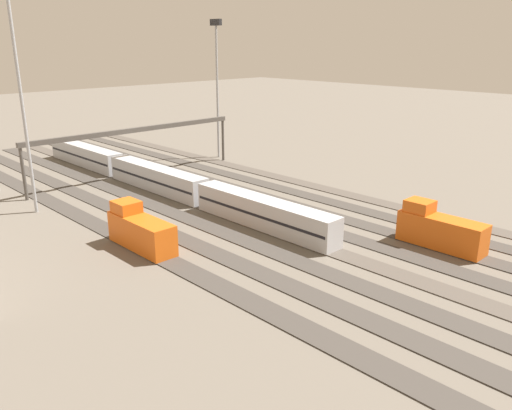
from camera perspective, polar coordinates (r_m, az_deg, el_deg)
ground_plane at (r=71.76m, az=-0.68°, el=-1.02°), size 400.00×400.00×0.00m
track_bed_0 at (r=84.20m, az=7.99°, el=1.70°), size 140.00×2.80×0.12m
track_bed_1 at (r=80.45m, az=5.78°, el=1.02°), size 140.00×2.80×0.12m
track_bed_2 at (r=76.84m, az=3.37°, el=0.28°), size 140.00×2.80×0.12m
track_bed_3 at (r=73.39m, az=0.73°, el=-0.54°), size 140.00×2.80×0.12m
track_bed_4 at (r=70.13m, az=-2.17°, el=-1.43°), size 140.00×2.80×0.12m
track_bed_5 at (r=67.09m, az=-5.34°, el=-2.40°), size 140.00×2.80×0.12m
track_bed_6 at (r=64.29m, az=-8.80°, el=-3.45°), size 140.00×2.80×0.12m
track_bed_7 at (r=61.78m, az=-12.57°, el=-4.57°), size 140.00×2.80×0.12m
train_on_track_4 at (r=84.08m, az=-10.92°, el=2.91°), size 71.40×3.06×3.80m
train_on_track_2 at (r=63.41m, az=19.59°, el=-2.58°), size 10.00×3.00×5.00m
train_on_track_7 at (r=60.97m, az=-12.67°, el=-2.76°), size 10.00×3.00×5.00m
light_mast_0 at (r=105.45m, az=-4.34°, el=14.50°), size 2.80×0.70×27.01m
light_mast_3 at (r=75.66m, az=-24.81°, el=13.01°), size 2.80×0.70×30.10m
signal_gantry at (r=91.99m, az=-13.10°, el=7.68°), size 0.70×40.00×8.80m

